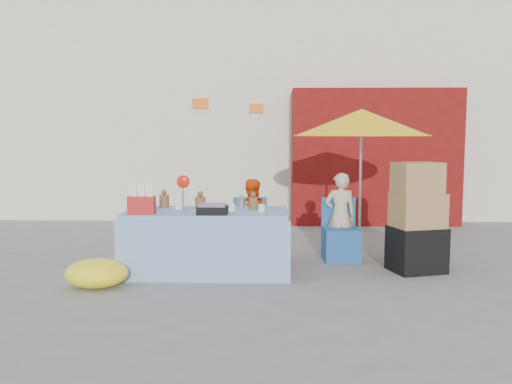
{
  "coord_description": "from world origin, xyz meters",
  "views": [
    {
      "loc": [
        0.18,
        -6.28,
        1.72
      ],
      "look_at": [
        -0.0,
        0.6,
        1.0
      ],
      "focal_mm": 38.0,
      "sensor_mm": 36.0,
      "label": 1
    }
  ],
  "objects_px": {
    "chair_right": "(341,242)",
    "vendor_orange": "(251,218)",
    "vendor_beige": "(340,216)",
    "umbrella": "(362,123)",
    "box_stack": "(417,222)",
    "chair_left": "(250,241)",
    "market_table": "(206,241)"
  },
  "relations": [
    {
      "from": "chair_right",
      "to": "market_table",
      "type": "bearing_deg",
      "value": -161.17
    },
    {
      "from": "chair_right",
      "to": "umbrella",
      "type": "relative_size",
      "value": 0.41
    },
    {
      "from": "chair_left",
      "to": "vendor_beige",
      "type": "distance_m",
      "value": 1.31
    },
    {
      "from": "umbrella",
      "to": "box_stack",
      "type": "bearing_deg",
      "value": -57.17
    },
    {
      "from": "chair_right",
      "to": "umbrella",
      "type": "height_order",
      "value": "umbrella"
    },
    {
      "from": "vendor_orange",
      "to": "vendor_beige",
      "type": "distance_m",
      "value": 1.25
    },
    {
      "from": "chair_right",
      "to": "vendor_beige",
      "type": "distance_m",
      "value": 0.37
    },
    {
      "from": "chair_right",
      "to": "vendor_orange",
      "type": "distance_m",
      "value": 1.29
    },
    {
      "from": "vendor_beige",
      "to": "umbrella",
      "type": "bearing_deg",
      "value": -157.34
    },
    {
      "from": "vendor_orange",
      "to": "box_stack",
      "type": "distance_m",
      "value": 2.25
    },
    {
      "from": "chair_left",
      "to": "box_stack",
      "type": "distance_m",
      "value": 2.24
    },
    {
      "from": "chair_right",
      "to": "vendor_beige",
      "type": "xyz_separation_m",
      "value": [
        0.0,
        0.13,
        0.35
      ]
    },
    {
      "from": "chair_left",
      "to": "box_stack",
      "type": "height_order",
      "value": "box_stack"
    },
    {
      "from": "chair_right",
      "to": "vendor_beige",
      "type": "relative_size",
      "value": 0.7
    },
    {
      "from": "chair_left",
      "to": "chair_right",
      "type": "xyz_separation_m",
      "value": [
        1.25,
        0.0,
        0.0
      ]
    },
    {
      "from": "vendor_orange",
      "to": "vendor_beige",
      "type": "xyz_separation_m",
      "value": [
        1.25,
        0.0,
        0.05
      ]
    },
    {
      "from": "chair_left",
      "to": "chair_right",
      "type": "relative_size",
      "value": 1.0
    },
    {
      "from": "market_table",
      "to": "chair_right",
      "type": "height_order",
      "value": "market_table"
    },
    {
      "from": "market_table",
      "to": "chair_left",
      "type": "height_order",
      "value": "market_table"
    },
    {
      "from": "market_table",
      "to": "box_stack",
      "type": "bearing_deg",
      "value": 2.74
    },
    {
      "from": "market_table",
      "to": "vendor_orange",
      "type": "height_order",
      "value": "market_table"
    },
    {
      "from": "chair_right",
      "to": "umbrella",
      "type": "bearing_deg",
      "value": 39.45
    },
    {
      "from": "market_table",
      "to": "umbrella",
      "type": "height_order",
      "value": "umbrella"
    },
    {
      "from": "box_stack",
      "to": "chair_left",
      "type": "bearing_deg",
      "value": 164.09
    },
    {
      "from": "market_table",
      "to": "vendor_beige",
      "type": "xyz_separation_m",
      "value": [
        1.78,
        0.88,
        0.2
      ]
    },
    {
      "from": "vendor_beige",
      "to": "box_stack",
      "type": "relative_size",
      "value": 0.87
    },
    {
      "from": "chair_left",
      "to": "vendor_beige",
      "type": "height_order",
      "value": "vendor_beige"
    },
    {
      "from": "market_table",
      "to": "box_stack",
      "type": "distance_m",
      "value": 2.67
    },
    {
      "from": "vendor_orange",
      "to": "umbrella",
      "type": "distance_m",
      "value": 2.05
    },
    {
      "from": "market_table",
      "to": "vendor_beige",
      "type": "height_order",
      "value": "market_table"
    },
    {
      "from": "chair_right",
      "to": "chair_left",
      "type": "bearing_deg",
      "value": 176.1
    },
    {
      "from": "vendor_beige",
      "to": "market_table",
      "type": "bearing_deg",
      "value": 22.4
    }
  ]
}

